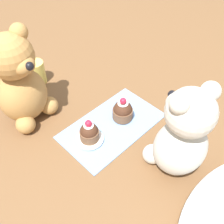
% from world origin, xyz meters
% --- Properties ---
extents(ground_plane, '(4.00, 4.00, 0.00)m').
position_xyz_m(ground_plane, '(0.00, 0.00, 0.00)').
color(ground_plane, brown).
extents(knitted_placemat, '(0.28, 0.16, 0.01)m').
position_xyz_m(knitted_placemat, '(0.00, 0.00, 0.00)').
color(knitted_placemat, '#7A9ED1').
rests_on(knitted_placemat, ground_plane).
extents(teddy_bear_cream, '(0.15, 0.14, 0.24)m').
position_xyz_m(teddy_bear_cream, '(-0.02, 0.19, 0.11)').
color(teddy_bear_cream, beige).
rests_on(teddy_bear_cream, ground_plane).
extents(teddy_bear_tan, '(0.15, 0.14, 0.26)m').
position_xyz_m(teddy_bear_tan, '(0.13, -0.19, 0.12)').
color(teddy_bear_tan, '#B78447').
rests_on(teddy_bear_tan, ground_plane).
extents(cupcake_near_cream_bear, '(0.06, 0.06, 0.07)m').
position_xyz_m(cupcake_near_cream_bear, '(-0.04, 0.00, 0.03)').
color(cupcake_near_cream_bear, brown).
rests_on(cupcake_near_cream_bear, knitted_placemat).
extents(saucer_plate, '(0.07, 0.07, 0.01)m').
position_xyz_m(saucer_plate, '(0.08, -0.01, 0.01)').
color(saucer_plate, white).
rests_on(saucer_plate, knitted_placemat).
extents(cupcake_near_tan_bear, '(0.05, 0.05, 0.07)m').
position_xyz_m(cupcake_near_tan_bear, '(0.08, -0.01, 0.03)').
color(cupcake_near_tan_bear, brown).
rests_on(cupcake_near_tan_bear, saucer_plate).
extents(juice_glass, '(0.05, 0.05, 0.07)m').
position_xyz_m(juice_glass, '(0.03, -0.30, 0.04)').
color(juice_glass, '#EADB66').
rests_on(juice_glass, ground_plane).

